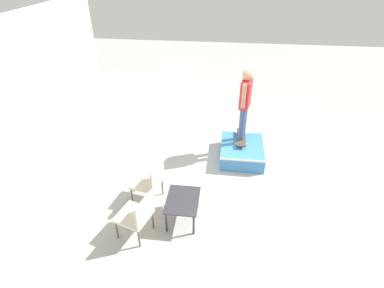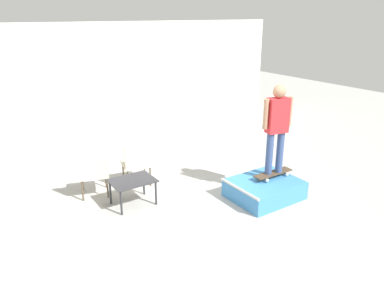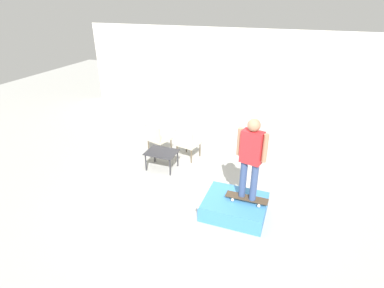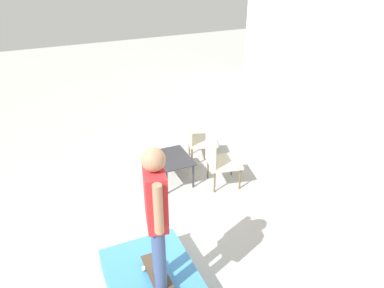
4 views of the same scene
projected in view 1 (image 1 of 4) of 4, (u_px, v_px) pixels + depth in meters
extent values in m
plane|color=#A8A8A3|center=(222.00, 184.00, 6.32)|extent=(24.00, 24.00, 0.00)
cube|color=#3D84C6|center=(242.00, 151.00, 7.08)|extent=(1.22, 0.98, 0.33)
cylinder|color=#B7B7BC|center=(243.00, 160.00, 6.48)|extent=(0.05, 0.98, 0.05)
cube|color=#473828|center=(241.00, 137.00, 7.13)|extent=(0.82, 0.20, 0.02)
cylinder|color=white|center=(236.00, 133.00, 7.37)|extent=(0.05, 0.03, 0.05)
cylinder|color=white|center=(246.00, 133.00, 7.35)|extent=(0.05, 0.03, 0.05)
cylinder|color=white|center=(236.00, 144.00, 6.95)|extent=(0.05, 0.03, 0.05)
cylinder|color=white|center=(246.00, 144.00, 6.92)|extent=(0.05, 0.03, 0.05)
cylinder|color=#384C7A|center=(242.00, 125.00, 6.83)|extent=(0.13, 0.13, 0.78)
cylinder|color=#384C7A|center=(244.00, 120.00, 7.00)|extent=(0.13, 0.13, 0.78)
cube|color=red|center=(246.00, 94.00, 6.54)|extent=(0.41, 0.28, 0.62)
cylinder|color=#A87A5B|center=(244.00, 96.00, 6.32)|extent=(0.09, 0.09, 0.53)
cylinder|color=#A87A5B|center=(248.00, 88.00, 6.70)|extent=(0.09, 0.09, 0.53)
sphere|color=#A87A5B|center=(248.00, 75.00, 6.31)|extent=(0.23, 0.23, 0.23)
cube|color=#2D2D33|center=(183.00, 200.00, 5.26)|extent=(0.76, 0.57, 0.02)
cylinder|color=#2D2D33|center=(194.00, 225.00, 5.09)|extent=(0.04, 0.04, 0.45)
cylinder|color=#2D2D33|center=(198.00, 198.00, 5.64)|extent=(0.04, 0.04, 0.45)
cylinder|color=#2D2D33|center=(166.00, 222.00, 5.14)|extent=(0.04, 0.04, 0.45)
cylinder|color=#2D2D33|center=(173.00, 196.00, 5.69)|extent=(0.04, 0.04, 0.45)
cylinder|color=brown|center=(132.00, 212.00, 5.37)|extent=(0.03, 0.03, 0.39)
cylinder|color=brown|center=(117.00, 230.00, 5.03)|extent=(0.03, 0.03, 0.39)
cylinder|color=brown|center=(153.00, 220.00, 5.21)|extent=(0.03, 0.03, 0.39)
cylinder|color=brown|center=(139.00, 238.00, 4.88)|extent=(0.03, 0.03, 0.39)
cube|color=beige|center=(134.00, 215.00, 5.00)|extent=(0.65, 0.65, 0.05)
cube|color=beige|center=(145.00, 209.00, 4.79)|extent=(0.51, 0.19, 0.42)
cylinder|color=brown|center=(142.00, 182.00, 6.08)|extent=(0.03, 0.03, 0.39)
cylinder|color=brown|center=(132.00, 196.00, 5.72)|extent=(0.03, 0.03, 0.39)
cylinder|color=brown|center=(162.00, 187.00, 5.96)|extent=(0.03, 0.03, 0.39)
cylinder|color=brown|center=(153.00, 201.00, 5.61)|extent=(0.03, 0.03, 0.39)
cube|color=beige|center=(147.00, 183.00, 5.72)|extent=(0.61, 0.61, 0.05)
cube|color=beige|center=(157.00, 175.00, 5.53)|extent=(0.52, 0.14, 0.42)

